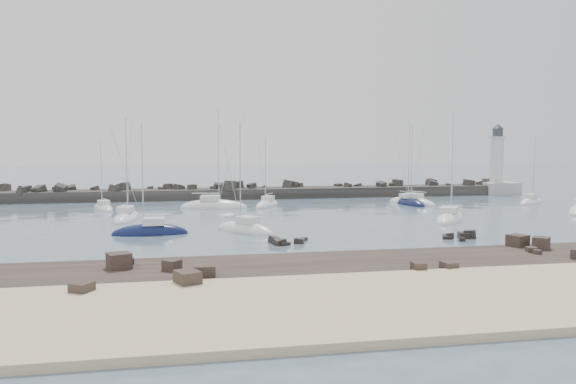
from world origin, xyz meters
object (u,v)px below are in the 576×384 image
at_px(sailboat_7, 409,203).
at_px(sailboat_2, 127,218).
at_px(sailboat_8, 412,203).
at_px(sailboat_4, 245,230).
at_px(lighthouse, 496,178).
at_px(sailboat_3, 214,207).
at_px(sailboat_1, 150,233).
at_px(sailboat_10, 531,203).
at_px(sailboat_0, 103,209).
at_px(sailboat_5, 267,205).
at_px(sailboat_6, 450,219).

bearing_deg(sailboat_7, sailboat_2, -166.24).
bearing_deg(sailboat_8, sailboat_4, -141.79).
bearing_deg(lighthouse, sailboat_3, -165.43).
height_order(sailboat_1, sailboat_2, sailboat_2).
height_order(sailboat_8, sailboat_10, sailboat_8).
bearing_deg(sailboat_2, sailboat_0, 110.38).
bearing_deg(sailboat_2, sailboat_10, 7.21).
bearing_deg(sailboat_7, sailboat_10, -7.09).
bearing_deg(sailboat_7, sailboat_3, 178.69).
height_order(lighthouse, sailboat_4, lighthouse).
distance_m(sailboat_0, sailboat_10, 69.39).
bearing_deg(sailboat_3, lighthouse, 14.57).
xyz_separation_m(sailboat_1, sailboat_8, (40.79, 23.69, -0.01)).
height_order(sailboat_7, sailboat_10, sailboat_7).
relative_size(sailboat_5, sailboat_7, 0.86).
bearing_deg(sailboat_0, sailboat_10, -3.48).
bearing_deg(sailboat_5, sailboat_0, 179.65).
bearing_deg(sailboat_0, lighthouse, 10.70).
relative_size(sailboat_1, sailboat_10, 1.10).
height_order(sailboat_2, sailboat_5, sailboat_2).
relative_size(sailboat_4, sailboat_8, 0.91).
distance_m(sailboat_5, sailboat_6, 29.48).
bearing_deg(sailboat_8, sailboat_3, 178.82).
height_order(sailboat_0, sailboat_7, sailboat_7).
distance_m(sailboat_2, sailboat_4, 19.29).
height_order(sailboat_2, sailboat_6, sailboat_6).
xyz_separation_m(sailboat_1, sailboat_3, (8.28, 24.36, -0.00)).
xyz_separation_m(sailboat_5, sailboat_6, (21.06, -20.63, 0.00)).
bearing_deg(sailboat_3, sailboat_0, 176.89).
xyz_separation_m(sailboat_0, sailboat_4, (18.85, -25.40, 0.02)).
relative_size(sailboat_1, sailboat_8, 0.90).
distance_m(lighthouse, sailboat_1, 76.18).
bearing_deg(sailboat_6, sailboat_3, 146.14).
distance_m(sailboat_1, sailboat_7, 46.64).
bearing_deg(sailboat_8, sailboat_5, 176.61).
bearing_deg(sailboat_6, lighthouse, 51.72).
xyz_separation_m(sailboat_1, sailboat_4, (10.52, -0.14, -0.01)).
distance_m(sailboat_0, sailboat_6, 50.69).
distance_m(sailboat_0, sailboat_3, 16.63).
bearing_deg(sailboat_10, sailboat_5, 174.74).
bearing_deg(lighthouse, sailboat_6, -128.28).
xyz_separation_m(sailboat_3, sailboat_10, (52.66, -3.31, -0.01)).
height_order(sailboat_1, sailboat_10, sailboat_1).
bearing_deg(sailboat_4, sailboat_0, 126.58).
relative_size(sailboat_5, sailboat_6, 0.78).
height_order(sailboat_4, sailboat_7, sailboat_7).
xyz_separation_m(lighthouse, sailboat_8, (-24.48, -15.48, -2.94)).
relative_size(lighthouse, sailboat_5, 1.22).
relative_size(sailboat_5, sailboat_10, 0.99).
bearing_deg(sailboat_3, sailboat_7, -1.31).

